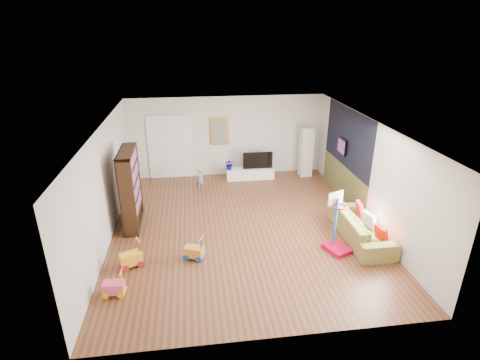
{
  "coord_description": "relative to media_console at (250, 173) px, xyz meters",
  "views": [
    {
      "loc": [
        -1.17,
        -8.39,
        4.86
      ],
      "look_at": [
        0.0,
        0.4,
        1.15
      ],
      "focal_mm": 28.0,
      "sensor_mm": 36.0,
      "label": 1
    }
  ],
  "objects": [
    {
      "name": "ride_on_orange",
      "position": [
        -1.98,
        -4.47,
        0.09
      ],
      "size": [
        0.48,
        0.4,
        0.56
      ],
      "primitive_type": "cube",
      "rotation": [
        0.0,
        0.0,
        -0.39
      ],
      "color": "orange",
      "rests_on": "ground"
    },
    {
      "name": "floor",
      "position": [
        -0.72,
        -3.21,
        -0.19
      ],
      "size": [
        6.5,
        7.5,
        0.0
      ],
      "primitive_type": "cube",
      "color": "brown",
      "rests_on": "ground"
    },
    {
      "name": "wall_left",
      "position": [
        -3.97,
        -3.21,
        1.16
      ],
      "size": [
        0.0,
        7.5,
        2.7
      ],
      "primitive_type": "cube",
      "color": "silver",
      "rests_on": "ground"
    },
    {
      "name": "pillow_center",
      "position": [
        2.24,
        -4.16,
        0.32
      ],
      "size": [
        0.19,
        0.4,
        0.38
      ],
      "primitive_type": "cube",
      "rotation": [
        0.0,
        0.0,
        0.24
      ],
      "color": "silver",
      "rests_on": "sofa"
    },
    {
      "name": "sofa",
      "position": [
        2.05,
        -4.17,
        0.13
      ],
      "size": [
        0.87,
        2.2,
        0.64
      ],
      "primitive_type": "imported",
      "rotation": [
        0.0,
        0.0,
        1.57
      ],
      "color": "olive",
      "rests_on": "ground"
    },
    {
      "name": "tv",
      "position": [
        0.25,
        0.05,
        0.47
      ],
      "size": [
        1.0,
        0.13,
        0.58
      ],
      "primitive_type": "imported",
      "rotation": [
        0.0,
        0.0,
        -0.0
      ],
      "color": "black",
      "rests_on": "media_console"
    },
    {
      "name": "ceiling",
      "position": [
        -0.72,
        -3.21,
        2.51
      ],
      "size": [
        6.5,
        7.5,
        0.0
      ],
      "primitive_type": "cube",
      "color": "white",
      "rests_on": "ground"
    },
    {
      "name": "wall_front",
      "position": [
        -0.72,
        -6.96,
        1.16
      ],
      "size": [
        6.5,
        0.0,
        2.7
      ],
      "primitive_type": "cube",
      "color": "white",
      "rests_on": "ground"
    },
    {
      "name": "media_console",
      "position": [
        0.0,
        0.0,
        0.0
      ],
      "size": [
        1.6,
        0.4,
        0.37
      ],
      "primitive_type": "cube",
      "rotation": [
        0.0,
        0.0,
        -0.0
      ],
      "color": "white",
      "rests_on": "ground"
    },
    {
      "name": "ride_on_pink",
      "position": [
        -3.53,
        -5.49,
        0.08
      ],
      "size": [
        0.42,
        0.28,
        0.54
      ],
      "primitive_type": "cube",
      "rotation": [
        0.0,
        0.0,
        -0.07
      ],
      "color": "#F64B7A",
      "rests_on": "ground"
    },
    {
      "name": "vase_plant",
      "position": [
        -0.7,
        -0.01,
        0.37
      ],
      "size": [
        0.37,
        0.34,
        0.36
      ],
      "primitive_type": "imported",
      "rotation": [
        0.0,
        0.0,
        -0.18
      ],
      "color": "#04078B",
      "rests_on": "media_console"
    },
    {
      "name": "wall_right",
      "position": [
        2.53,
        -3.21,
        1.16
      ],
      "size": [
        0.0,
        7.5,
        2.7
      ],
      "primitive_type": "cube",
      "color": "silver",
      "rests_on": "ground"
    },
    {
      "name": "artwork_right",
      "position": [
        2.45,
        -1.61,
        1.36
      ],
      "size": [
        0.04,
        0.56,
        0.46
      ],
      "primitive_type": "cube",
      "color": "#7F3F8C",
      "rests_on": "wall_right"
    },
    {
      "name": "child",
      "position": [
        -1.71,
        -0.78,
        0.19
      ],
      "size": [
        0.3,
        0.22,
        0.74
      ],
      "primitive_type": "imported",
      "rotation": [
        0.0,
        0.0,
        3.3
      ],
      "color": "gray",
      "rests_on": "ground"
    },
    {
      "name": "pillow_left",
      "position": [
        2.22,
        -4.79,
        0.32
      ],
      "size": [
        0.16,
        0.38,
        0.36
      ],
      "primitive_type": "cube",
      "rotation": [
        0.0,
        0.0,
        0.18
      ],
      "color": "#B21006",
      "rests_on": "sofa"
    },
    {
      "name": "bookshelf",
      "position": [
        -3.5,
        -2.68,
        0.82
      ],
      "size": [
        0.38,
        1.39,
        2.02
      ],
      "primitive_type": "cube",
      "rotation": [
        0.0,
        0.0,
        0.01
      ],
      "color": "#311E10",
      "rests_on": "ground"
    },
    {
      "name": "pillow_right",
      "position": [
        2.27,
        -3.57,
        0.32
      ],
      "size": [
        0.13,
        0.37,
        0.36
      ],
      "primitive_type": "cube",
      "rotation": [
        0.0,
        0.0,
        -0.1
      ],
      "color": "red",
      "rests_on": "sofa"
    },
    {
      "name": "navy_accent",
      "position": [
        2.51,
        -1.81,
        1.66
      ],
      "size": [
        0.01,
        3.2,
        1.7
      ],
      "primitive_type": "cube",
      "color": "black",
      "rests_on": "wall_right"
    },
    {
      "name": "tall_cabinet",
      "position": [
        1.93,
        0.07,
        0.67
      ],
      "size": [
        0.4,
        0.4,
        1.71
      ],
      "primitive_type": "cube",
      "rotation": [
        0.0,
        0.0,
        0.0
      ],
      "color": "silver",
      "rests_on": "ground"
    },
    {
      "name": "doorway",
      "position": [
        -2.62,
        0.5,
        0.86
      ],
      "size": [
        1.45,
        0.06,
        2.1
      ],
      "primitive_type": "cube",
      "color": "white",
      "rests_on": "ground"
    },
    {
      "name": "ride_on_yellow",
      "position": [
        -3.32,
        -4.58,
        0.12
      ],
      "size": [
        0.53,
        0.44,
        0.61
      ],
      "primitive_type": "cube",
      "rotation": [
        0.0,
        0.0,
        0.4
      ],
      "color": "yellow",
      "rests_on": "ground"
    },
    {
      "name": "wall_back",
      "position": [
        -0.72,
        0.54,
        1.16
      ],
      "size": [
        6.5,
        0.0,
        2.7
      ],
      "primitive_type": "cube",
      "color": "silver",
      "rests_on": "ground"
    },
    {
      "name": "olive_wainscot",
      "position": [
        2.51,
        -1.81,
        0.31
      ],
      "size": [
        0.01,
        3.2,
        1.0
      ],
      "primitive_type": "cube",
      "color": "brown",
      "rests_on": "wall_right"
    },
    {
      "name": "basketball_hoop",
      "position": [
        1.32,
        -4.59,
        0.52
      ],
      "size": [
        0.68,
        0.74,
        1.42
      ],
      "primitive_type": "cube",
      "rotation": [
        0.0,
        0.0,
        0.39
      ],
      "color": "#B6042A",
      "rests_on": "ground"
    },
    {
      "name": "painting_back",
      "position": [
        -0.97,
        0.5,
        1.36
      ],
      "size": [
        0.62,
        0.06,
        0.92
      ],
      "primitive_type": "cube",
      "color": "gold",
      "rests_on": "wall_back"
    }
  ]
}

